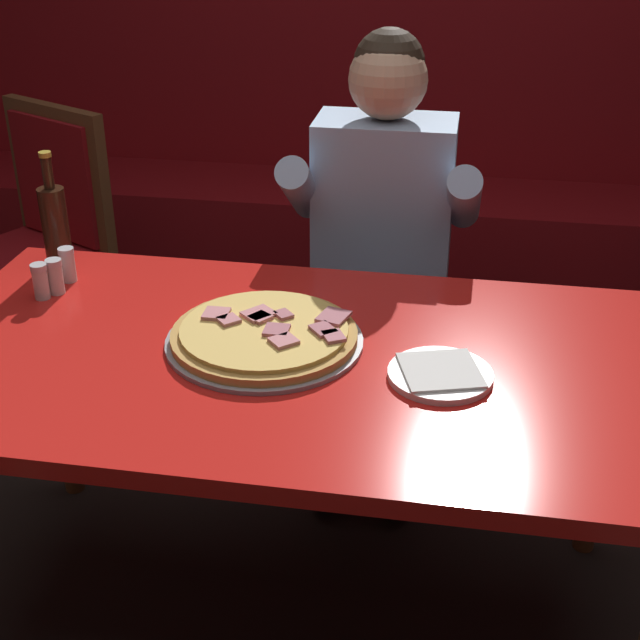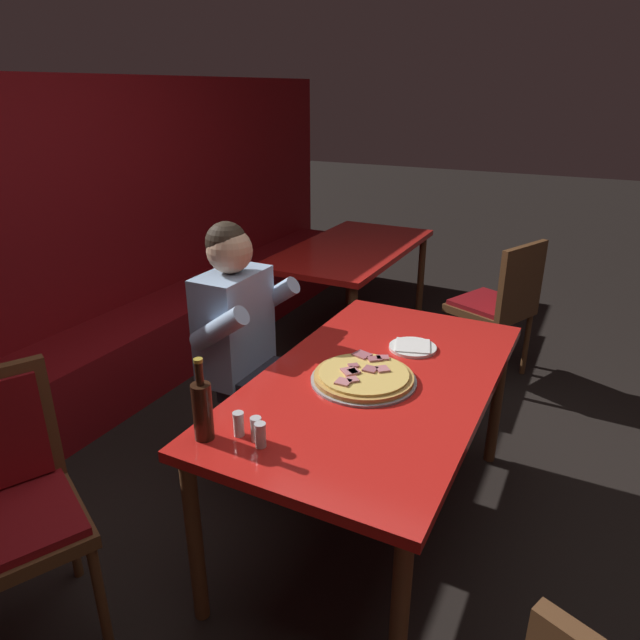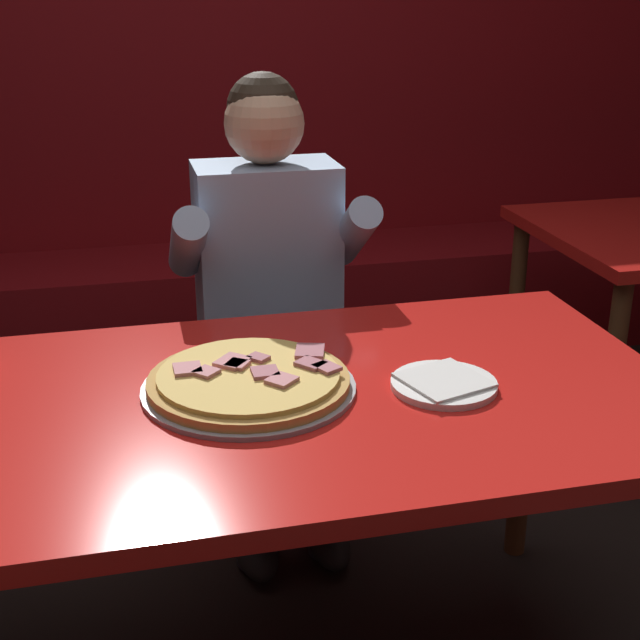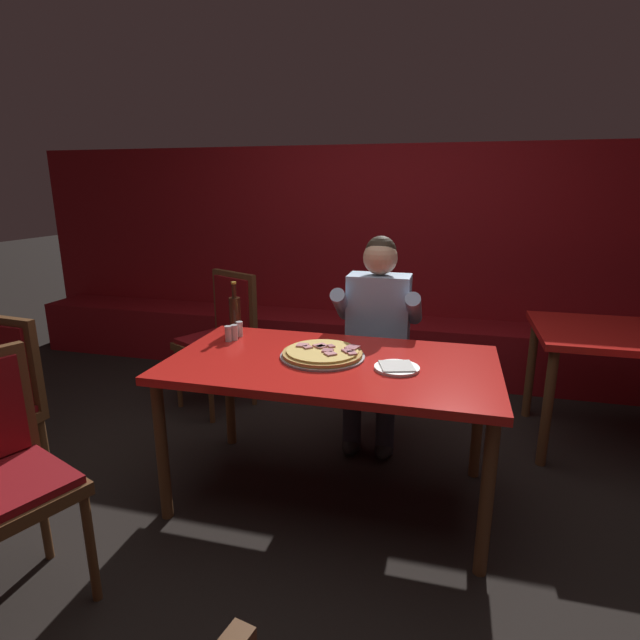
% 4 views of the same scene
% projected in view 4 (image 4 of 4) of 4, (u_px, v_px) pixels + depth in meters
% --- Properties ---
extents(ground_plane, '(24.00, 24.00, 0.00)m').
position_uv_depth(ground_plane, '(331.00, 494.00, 2.62)').
color(ground_plane, black).
extents(booth_wall_panel, '(6.80, 0.16, 1.90)m').
position_uv_depth(booth_wall_panel, '(389.00, 258.00, 4.41)').
color(booth_wall_panel, maroon).
rests_on(booth_wall_panel, ground_plane).
extents(booth_bench, '(6.46, 0.48, 0.46)m').
position_uv_depth(booth_bench, '(381.00, 346.00, 4.30)').
color(booth_bench, maroon).
rests_on(booth_bench, ground_plane).
extents(main_dining_table, '(1.58, 0.87, 0.74)m').
position_uv_depth(main_dining_table, '(331.00, 374.00, 2.44)').
color(main_dining_table, brown).
rests_on(main_dining_table, ground_plane).
extents(pizza, '(0.42, 0.42, 0.05)m').
position_uv_depth(pizza, '(323.00, 354.00, 2.47)').
color(pizza, '#9E9EA3').
rests_on(pizza, main_dining_table).
extents(plate_white_paper, '(0.21, 0.21, 0.02)m').
position_uv_depth(plate_white_paper, '(397.00, 368.00, 2.30)').
color(plate_white_paper, white).
rests_on(plate_white_paper, main_dining_table).
extents(beer_bottle, '(0.07, 0.07, 0.29)m').
position_uv_depth(beer_bottle, '(235.00, 313.00, 2.88)').
color(beer_bottle, black).
rests_on(beer_bottle, main_dining_table).
extents(shaker_black_pepper, '(0.04, 0.04, 0.09)m').
position_uv_depth(shaker_black_pepper, '(234.00, 333.00, 2.74)').
color(shaker_black_pepper, silver).
rests_on(shaker_black_pepper, main_dining_table).
extents(shaker_parmesan, '(0.04, 0.04, 0.09)m').
position_uv_depth(shaker_parmesan, '(240.00, 330.00, 2.80)').
color(shaker_parmesan, silver).
rests_on(shaker_parmesan, main_dining_table).
extents(shaker_oregano, '(0.04, 0.04, 0.09)m').
position_uv_depth(shaker_oregano, '(228.00, 334.00, 2.71)').
color(shaker_oregano, silver).
rests_on(shaker_oregano, main_dining_table).
extents(diner_seated_blue_shirt, '(0.53, 0.53, 1.27)m').
position_uv_depth(diner_seated_blue_shirt, '(376.00, 331.00, 3.05)').
color(diner_seated_blue_shirt, black).
rests_on(diner_seated_blue_shirt, ground_plane).
extents(dining_chair_far_left, '(0.59, 0.59, 0.97)m').
position_uv_depth(dining_chair_far_left, '(223.00, 330.00, 3.59)').
color(dining_chair_far_left, brown).
rests_on(dining_chair_far_left, ground_plane).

